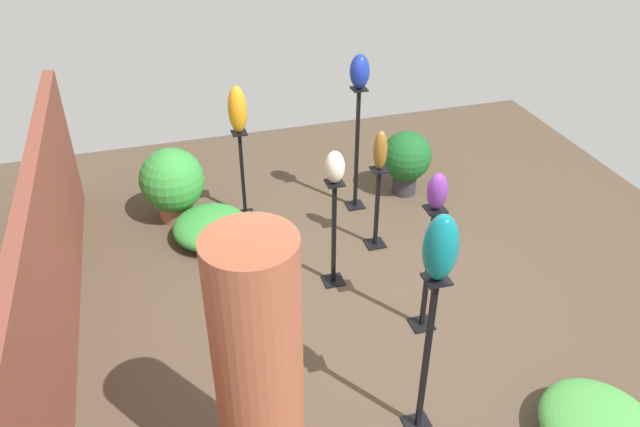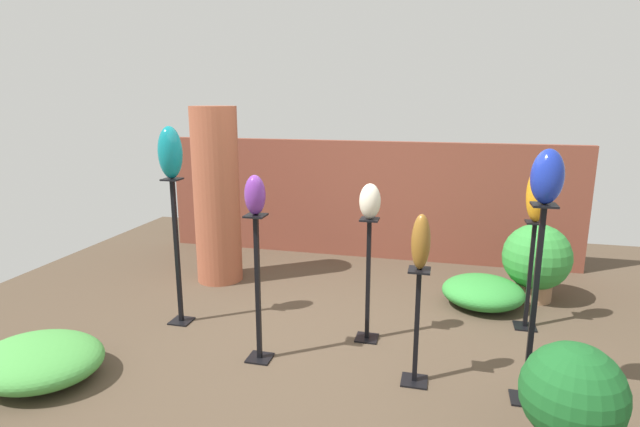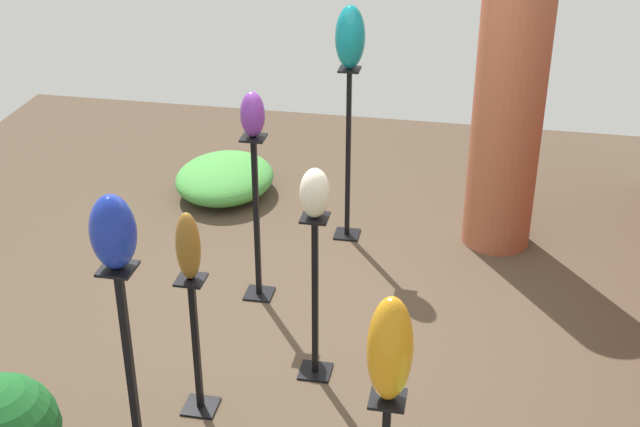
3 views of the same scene
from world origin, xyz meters
name	(u,v)px [view 3 (image 3 of 3)]	position (x,y,z in m)	size (l,w,h in m)	color
ground_plane	(309,331)	(0.00, 0.00, 0.00)	(8.00, 8.00, 0.00)	#4C3D2D
brick_pillar	(507,122)	(-1.52, 1.23, 1.03)	(0.53, 0.53, 2.06)	#9E5138
pedestal_ivory	(315,305)	(0.44, 0.13, 0.51)	(0.20, 0.20, 1.13)	black
pedestal_cobalt	(134,403)	(1.70, -0.53, 0.67)	(0.20, 0.20, 1.46)	black
pedestal_teal	(348,162)	(-1.38, 0.04, 0.66)	(0.20, 0.20, 1.42)	black
pedestal_violet	(257,226)	(-0.38, -0.45, 0.57)	(0.20, 0.20, 1.25)	black
pedestal_bronze	(197,352)	(0.91, -0.48, 0.41)	(0.20, 0.20, 0.92)	black
art_vase_amber	(390,349)	(1.87, 0.74, 1.30)	(0.20, 0.20, 0.52)	orange
art_vase_ivory	(315,193)	(0.44, 0.13, 1.28)	(0.18, 0.18, 0.31)	beige
art_vase_cobalt	(113,232)	(1.70, -0.53, 1.64)	(0.21, 0.21, 0.37)	#192D9E
art_vase_teal	(350,37)	(-1.38, 0.04, 1.66)	(0.22, 0.22, 0.48)	#0F727A
art_vase_violet	(253,115)	(-0.38, -0.45, 1.40)	(0.17, 0.17, 0.32)	#6B2D8C
art_vase_bronze	(188,246)	(0.91, -0.48, 1.12)	(0.14, 0.14, 0.41)	brown
foliage_bed_west	(225,178)	(-1.92, -1.15, 0.16)	(1.00, 0.86, 0.31)	#479942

